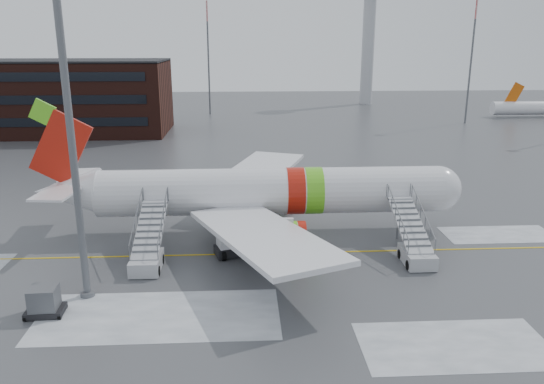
{
  "coord_description": "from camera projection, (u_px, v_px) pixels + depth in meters",
  "views": [
    {
      "loc": [
        -0.96,
        -37.95,
        15.43
      ],
      "look_at": [
        1.25,
        1.82,
        4.0
      ],
      "focal_mm": 35.0,
      "sensor_mm": 36.0,
      "label": 1
    }
  ],
  "objects": [
    {
      "name": "ground",
      "position": [
        257.0,
        249.0,
        40.73
      ],
      "size": [
        260.0,
        260.0,
        0.0
      ],
      "primitive_type": "plane",
      "color": "#494C4F",
      "rests_on": "ground"
    },
    {
      "name": "airliner",
      "position": [
        259.0,
        192.0,
        43.47
      ],
      "size": [
        35.03,
        32.97,
        11.18
      ],
      "color": "white",
      "rests_on": "ground"
    },
    {
      "name": "airstair_fwd",
      "position": [
        414.0,
        246.0,
        38.43
      ],
      "size": [
        2.05,
        7.7,
        3.48
      ],
      "color": "#ADAFB4",
      "rests_on": "ground"
    },
    {
      "name": "airstair_aft",
      "position": [
        148.0,
        251.0,
        37.41
      ],
      "size": [
        2.05,
        7.7,
        3.48
      ],
      "color": "#AAABB1",
      "rests_on": "ground"
    },
    {
      "name": "pushback_tug",
      "position": [
        231.0,
        247.0,
        39.26
      ],
      "size": [
        3.04,
        2.63,
        1.56
      ],
      "color": "black",
      "rests_on": "ground"
    },
    {
      "name": "uld_container",
      "position": [
        44.0,
        302.0,
        30.73
      ],
      "size": [
        2.18,
        1.64,
        1.73
      ],
      "color": "black",
      "rests_on": "ground"
    },
    {
      "name": "light_mast_near",
      "position": [
        65.0,
        82.0,
        29.58
      ],
      "size": [
        1.2,
        1.2,
        25.49
      ],
      "color": "#595B60",
      "rests_on": "ground"
    },
    {
      "name": "control_tower",
      "position": [
        369.0,
        26.0,
        128.33
      ],
      "size": [
        6.4,
        6.4,
        30.0
      ],
      "color": "#B2B5BA",
      "rests_on": "ground"
    },
    {
      "name": "light_mast_far_ne",
      "position": [
        472.0,
        49.0,
        98.66
      ],
      "size": [
        1.2,
        1.2,
        24.25
      ],
      "color": "#595B60",
      "rests_on": "ground"
    },
    {
      "name": "light_mast_far_n",
      "position": [
        208.0,
        48.0,
        111.35
      ],
      "size": [
        1.2,
        1.2,
        24.25
      ],
      "color": "#595B60",
      "rests_on": "ground"
    }
  ]
}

